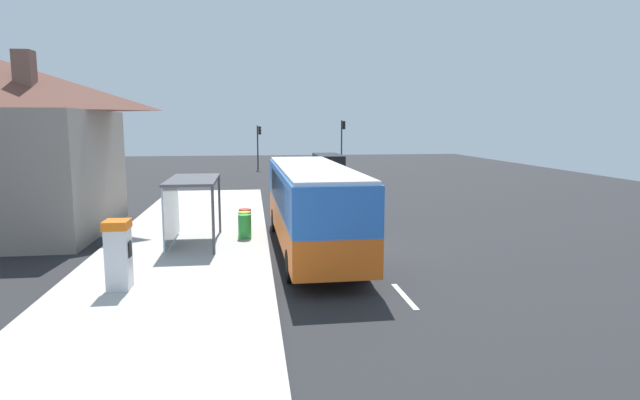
# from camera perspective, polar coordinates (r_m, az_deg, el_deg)

# --- Properties ---
(ground_plane) EXTENTS (56.00, 92.00, 0.04)m
(ground_plane) POSITION_cam_1_polar(r_m,az_deg,el_deg) (34.14, -0.86, 0.28)
(ground_plane) COLOR #262628
(sidewalk_platform) EXTENTS (6.20, 30.00, 0.18)m
(sidewalk_platform) POSITION_cam_1_polar(r_m,az_deg,el_deg) (22.22, -13.82, -4.03)
(sidewalk_platform) COLOR beige
(sidewalk_platform) RESTS_ON ground
(lane_stripe_seg_0) EXTENTS (0.16, 2.20, 0.01)m
(lane_stripe_seg_0) POSITION_cam_1_polar(r_m,az_deg,el_deg) (14.97, 9.14, -10.26)
(lane_stripe_seg_0) COLOR silver
(lane_stripe_seg_0) RESTS_ON ground
(lane_stripe_seg_1) EXTENTS (0.16, 2.20, 0.01)m
(lane_stripe_seg_1) POSITION_cam_1_polar(r_m,az_deg,el_deg) (19.62, 4.97, -5.71)
(lane_stripe_seg_1) COLOR silver
(lane_stripe_seg_1) RESTS_ON ground
(lane_stripe_seg_2) EXTENTS (0.16, 2.20, 0.01)m
(lane_stripe_seg_2) POSITION_cam_1_polar(r_m,az_deg,el_deg) (24.41, 2.44, -2.90)
(lane_stripe_seg_2) COLOR silver
(lane_stripe_seg_2) RESTS_ON ground
(lane_stripe_seg_3) EXTENTS (0.16, 2.20, 0.01)m
(lane_stripe_seg_3) POSITION_cam_1_polar(r_m,az_deg,el_deg) (29.27, 0.76, -1.02)
(lane_stripe_seg_3) COLOR silver
(lane_stripe_seg_3) RESTS_ON ground
(lane_stripe_seg_4) EXTENTS (0.16, 2.20, 0.01)m
(lane_stripe_seg_4) POSITION_cam_1_polar(r_m,az_deg,el_deg) (34.17, -0.44, 0.33)
(lane_stripe_seg_4) COLOR silver
(lane_stripe_seg_4) RESTS_ON ground
(lane_stripe_seg_5) EXTENTS (0.16, 2.20, 0.01)m
(lane_stripe_seg_5) POSITION_cam_1_polar(r_m,az_deg,el_deg) (39.09, -1.34, 1.34)
(lane_stripe_seg_5) COLOR silver
(lane_stripe_seg_5) RESTS_ON ground
(lane_stripe_seg_6) EXTENTS (0.16, 2.20, 0.01)m
(lane_stripe_seg_6) POSITION_cam_1_polar(r_m,az_deg,el_deg) (44.03, -2.04, 2.12)
(lane_stripe_seg_6) COLOR silver
(lane_stripe_seg_6) RESTS_ON ground
(lane_stripe_seg_7) EXTENTS (0.16, 2.20, 0.01)m
(lane_stripe_seg_7) POSITION_cam_1_polar(r_m,az_deg,el_deg) (48.99, -2.59, 2.74)
(lane_stripe_seg_7) COLOR silver
(lane_stripe_seg_7) RESTS_ON ground
(bus) EXTENTS (2.68, 11.05, 3.21)m
(bus) POSITION_cam_1_polar(r_m,az_deg,el_deg) (19.41, -0.94, -0.30)
(bus) COLOR orange
(bus) RESTS_ON ground
(white_van) EXTENTS (2.09, 5.23, 2.30)m
(white_van) POSITION_cam_1_polar(r_m,az_deg,el_deg) (42.05, 0.88, 3.66)
(white_van) COLOR black
(white_van) RESTS_ON ground
(sedan_near) EXTENTS (2.02, 4.49, 1.52)m
(sedan_near) POSITION_cam_1_polar(r_m,az_deg,el_deg) (51.76, -0.58, 3.92)
(sedan_near) COLOR black
(sedan_near) RESTS_ON ground
(ticket_machine) EXTENTS (0.66, 0.76, 1.94)m
(ticket_machine) POSITION_cam_1_polar(r_m,az_deg,el_deg) (15.61, -21.02, -5.50)
(ticket_machine) COLOR silver
(ticket_machine) RESTS_ON sidewalk_platform
(recycling_bin_green) EXTENTS (0.52, 0.52, 0.95)m
(recycling_bin_green) POSITION_cam_1_polar(r_m,az_deg,el_deg) (21.32, -8.17, -2.84)
(recycling_bin_green) COLOR green
(recycling_bin_green) RESTS_ON sidewalk_platform
(recycling_bin_yellow) EXTENTS (0.52, 0.52, 0.95)m
(recycling_bin_yellow) POSITION_cam_1_polar(r_m,az_deg,el_deg) (22.01, -8.15, -2.49)
(recycling_bin_yellow) COLOR yellow
(recycling_bin_yellow) RESTS_ON sidewalk_platform
(recycling_bin_red) EXTENTS (0.52, 0.52, 0.95)m
(recycling_bin_red) POSITION_cam_1_polar(r_m,az_deg,el_deg) (22.69, -8.13, -2.16)
(recycling_bin_red) COLOR red
(recycling_bin_red) RESTS_ON sidewalk_platform
(traffic_light_near_side) EXTENTS (0.49, 0.28, 5.07)m
(traffic_light_near_side) POSITION_cam_1_polar(r_m,az_deg,el_deg) (54.52, 2.46, 6.85)
(traffic_light_near_side) COLOR #2D2D2D
(traffic_light_near_side) RESTS_ON ground
(traffic_light_far_side) EXTENTS (0.49, 0.28, 4.54)m
(traffic_light_far_side) POSITION_cam_1_polar(r_m,az_deg,el_deg) (54.52, -6.68, 6.46)
(traffic_light_far_side) COLOR #2D2D2D
(traffic_light_far_side) RESTS_ON ground
(bus_shelter) EXTENTS (1.80, 4.00, 2.50)m
(bus_shelter) POSITION_cam_1_polar(r_m,az_deg,el_deg) (20.60, -14.44, 0.65)
(bus_shelter) COLOR #4C4C51
(bus_shelter) RESTS_ON sidewalk_platform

